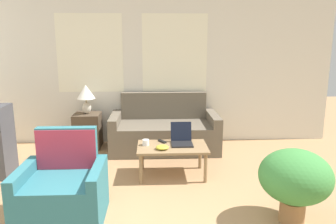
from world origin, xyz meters
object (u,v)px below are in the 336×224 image
(snack_bowl, at_px, (162,147))
(table_lamp, at_px, (86,95))
(laptop, at_px, (182,139))
(tv_remote, at_px, (162,141))
(cup_navy, at_px, (146,142))
(armchair, at_px, (63,192))
(couch, at_px, (164,132))
(potted_plant, at_px, (295,178))
(coffee_table, at_px, (172,149))

(snack_bowl, bearing_deg, table_lamp, 131.02)
(laptop, bearing_deg, table_lamp, 141.67)
(tv_remote, bearing_deg, cup_navy, -150.07)
(armchair, xyz_separation_m, snack_bowl, (1.02, 0.88, 0.16))
(couch, bearing_deg, snack_bowl, -93.30)
(snack_bowl, bearing_deg, laptop, 40.02)
(snack_bowl, bearing_deg, potted_plant, -40.63)
(cup_navy, height_order, snack_bowl, cup_navy)
(table_lamp, relative_size, cup_navy, 5.41)
(coffee_table, bearing_deg, cup_navy, 172.44)
(armchair, xyz_separation_m, potted_plant, (2.26, -0.19, 0.19))
(armchair, xyz_separation_m, table_lamp, (-0.19, 2.26, 0.62))
(cup_navy, relative_size, potted_plant, 0.12)
(coffee_table, height_order, snack_bowl, snack_bowl)
(table_lamp, distance_m, tv_remote, 1.69)
(snack_bowl, relative_size, tv_remote, 1.10)
(cup_navy, xyz_separation_m, potted_plant, (1.46, -1.24, 0.01))
(coffee_table, xyz_separation_m, laptop, (0.13, 0.09, 0.11))
(table_lamp, relative_size, laptop, 1.46)
(laptop, distance_m, tv_remote, 0.27)
(armchair, relative_size, laptop, 2.68)
(potted_plant, bearing_deg, snack_bowl, 139.37)
(couch, xyz_separation_m, tv_remote, (-0.06, -0.95, 0.14))
(table_lamp, bearing_deg, cup_navy, -50.65)
(table_lamp, relative_size, tv_remote, 3.19)
(laptop, bearing_deg, cup_navy, -174.19)
(coffee_table, height_order, potted_plant, potted_plant)
(table_lamp, relative_size, coffee_table, 0.53)
(couch, distance_m, cup_navy, 1.13)
(couch, distance_m, snack_bowl, 1.26)
(cup_navy, xyz_separation_m, snack_bowl, (0.21, -0.17, -0.01))
(potted_plant, bearing_deg, couch, 116.83)
(armchair, distance_m, cup_navy, 1.33)
(table_lamp, xyz_separation_m, snack_bowl, (1.20, -1.38, -0.46))
(couch, bearing_deg, coffee_table, -86.80)
(armchair, distance_m, table_lamp, 2.35)
(tv_remote, bearing_deg, armchair, -131.05)
(laptop, distance_m, cup_navy, 0.48)
(snack_bowl, bearing_deg, couch, 86.70)
(snack_bowl, distance_m, potted_plant, 1.64)
(couch, distance_m, coffee_table, 1.13)
(laptop, distance_m, snack_bowl, 0.35)
(laptop, bearing_deg, couch, 100.62)
(potted_plant, bearing_deg, cup_navy, 139.55)
(tv_remote, bearing_deg, laptop, -16.92)
(couch, bearing_deg, armchair, -117.09)
(laptop, relative_size, potted_plant, 0.44)
(cup_navy, relative_size, snack_bowl, 0.54)
(armchair, height_order, cup_navy, armchair)
(armchair, height_order, potted_plant, armchair)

